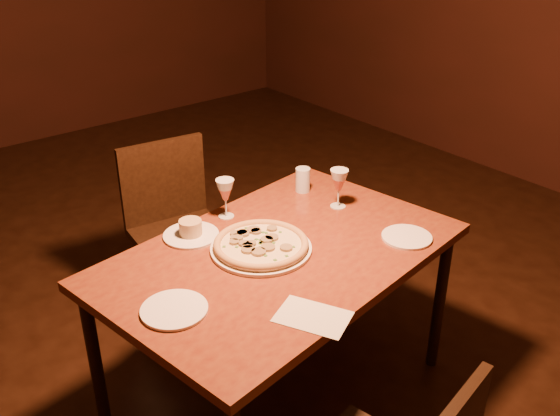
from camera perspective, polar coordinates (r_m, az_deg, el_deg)
floor at (r=2.66m, az=-5.96°, el=-18.14°), size 7.00×7.00×0.00m
dining_table at (r=2.32m, az=0.01°, el=-5.26°), size 1.42×1.03×0.70m
chair_far at (r=2.95m, az=-9.46°, el=-1.49°), size 0.46×0.46×0.86m
pizza_plate at (r=2.28m, az=-1.75°, el=-3.40°), size 0.37×0.37×0.04m
ramekin_saucer at (r=2.39m, az=-8.16°, el=-2.12°), size 0.21×0.21×0.07m
wine_glass_far at (r=2.49m, az=-5.00°, el=0.87°), size 0.07×0.07×0.16m
wine_glass_right at (r=2.57m, az=5.39°, el=1.79°), size 0.08×0.08×0.17m
water_tumbler at (r=2.71m, az=2.10°, el=2.60°), size 0.06×0.06×0.11m
side_plate_left at (r=2.01m, az=-9.65°, el=-9.15°), size 0.21×0.21×0.01m
side_plate_near at (r=2.41m, az=11.51°, el=-2.62°), size 0.19×0.19×0.01m
menu_card at (r=1.96m, az=3.02°, el=-9.90°), size 0.23×0.27×0.00m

